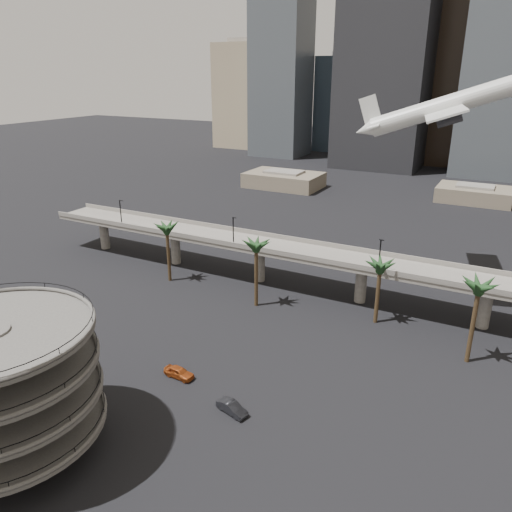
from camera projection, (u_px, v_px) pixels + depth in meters
The scene contains 8 objects.
ground at pixel (121, 468), 56.54m from camera, with size 700.00×700.00×0.00m, color black.
overpass at pixel (309, 257), 99.45m from camera, with size 130.00×9.30×14.70m.
palm_trees at pixel (354, 260), 86.50m from camera, with size 76.40×18.40×14.00m.
low_buildings at pixel (424, 193), 170.18m from camera, with size 135.00×27.50×6.80m.
skyline at pixel (489, 61), 213.34m from camera, with size 269.00×86.00×125.55m.
airborne_jet at pixel (447, 106), 91.62m from camera, with size 33.81×30.68×14.32m.
car_a at pixel (179, 372), 72.93m from camera, with size 1.92×4.76×1.62m, color #9C4216.
car_b at pixel (232, 408), 65.35m from camera, with size 1.63×4.66×1.54m, color black.
Camera 1 is at (34.46, -32.13, 42.29)m, focal length 35.00 mm.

